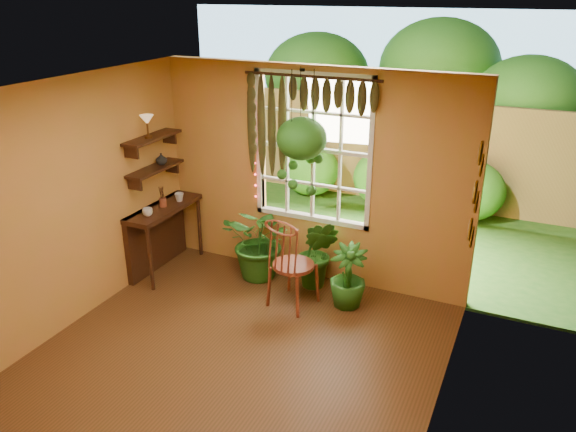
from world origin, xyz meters
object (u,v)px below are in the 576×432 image
Objects in this scene: windsor_chair at (291,277)px; potted_plant_mid at (317,253)px; potted_plant_left at (261,242)px; counter_ledge at (159,230)px; hanging_basket at (302,144)px.

windsor_chair is 0.55m from potted_plant_mid.
windsor_chair is at bearing -36.51° from potted_plant_left.
potted_plant_left is (1.37, 0.31, -0.04)m from counter_ledge.
hanging_basket is at bearing -175.51° from potted_plant_mid.
potted_plant_mid is 1.39m from hanging_basket.
potted_plant_mid is at bearing 4.49° from hanging_basket.
counter_ledge is 1.18× the size of potted_plant_left.
potted_plant_left is 0.70× the size of hanging_basket.
counter_ledge is 2.32m from hanging_basket.
counter_ledge is at bearing -173.17° from windsor_chair.
hanging_basket reaches higher than potted_plant_left.
potted_plant_mid is at bearing 5.03° from potted_plant_left.
hanging_basket is (1.89, 0.36, 1.29)m from counter_ledge.
potted_plant_left is at bearing -174.75° from hanging_basket.
hanging_basket reaches higher than counter_ledge.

